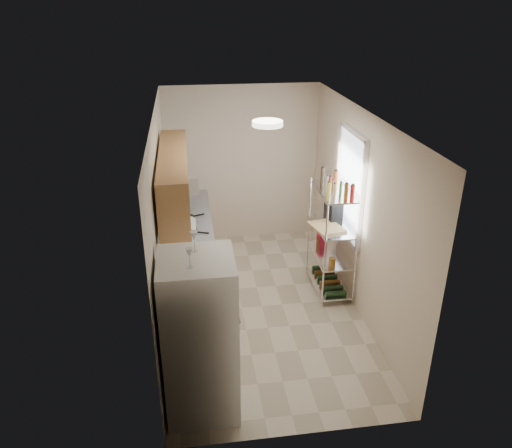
{
  "coord_description": "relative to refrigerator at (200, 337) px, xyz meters",
  "views": [
    {
      "loc": [
        -0.89,
        -5.61,
        3.83
      ],
      "look_at": [
        -0.05,
        0.25,
        1.12
      ],
      "focal_mm": 35.0,
      "sensor_mm": 36.0,
      "label": 1
    }
  ],
  "objects": [
    {
      "name": "bakers_rack",
      "position": [
        1.88,
        1.97,
        0.26
      ],
      "size": [
        0.45,
        0.9,
        1.73
      ],
      "color": "silver",
      "rests_on": "ground"
    },
    {
      "name": "wine_glass_b",
      "position": [
        -0.05,
        -0.14,
        0.94
      ],
      "size": [
        0.07,
        0.07,
        0.18
      ],
      "primitive_type": null,
      "color": "silver",
      "rests_on": "refrigerator"
    },
    {
      "name": "counter_run",
      "position": [
        -0.05,
        2.11,
        -0.4
      ],
      "size": [
        0.63,
        3.51,
        0.9
      ],
      "color": "tan",
      "rests_on": "ground"
    },
    {
      "name": "room",
      "position": [
        0.87,
        1.68,
        0.45
      ],
      "size": [
        2.52,
        4.42,
        2.62
      ],
      "color": "beige",
      "rests_on": "ground"
    },
    {
      "name": "range_hood",
      "position": [
        -0.13,
        2.58,
        0.54
      ],
      "size": [
        0.5,
        0.6,
        0.12
      ],
      "primitive_type": "cube",
      "color": "#B7BABC",
      "rests_on": "room"
    },
    {
      "name": "frying_pan_small",
      "position": [
        -0.08,
        2.7,
        0.07
      ],
      "size": [
        0.29,
        0.29,
        0.05
      ],
      "primitive_type": "cylinder",
      "rotation": [
        0.0,
        0.0,
        0.36
      ],
      "color": "black",
      "rests_on": "counter_run"
    },
    {
      "name": "upper_cabinets",
      "position": [
        -0.18,
        1.78,
        0.96
      ],
      "size": [
        0.33,
        2.2,
        0.72
      ],
      "primitive_type": "cube",
      "color": "tan",
      "rests_on": "room"
    },
    {
      "name": "storage_bag",
      "position": [
        1.84,
        2.3,
        -0.2
      ],
      "size": [
        0.12,
        0.16,
        0.18
      ],
      "primitive_type": "cube",
      "rotation": [
        0.0,
        0.0,
        0.08
      ],
      "color": "#AB1531",
      "rests_on": "bakers_rack"
    },
    {
      "name": "cutting_board",
      "position": [
        1.77,
        1.89,
        0.18
      ],
      "size": [
        0.46,
        0.53,
        0.03
      ],
      "primitive_type": "cube",
      "rotation": [
        0.0,
        0.0,
        0.25
      ],
      "color": "tan",
      "rests_on": "bakers_rack"
    },
    {
      "name": "espresso_machine",
      "position": [
        1.92,
        2.13,
        0.31
      ],
      "size": [
        0.21,
        0.28,
        0.3
      ],
      "primitive_type": "cube",
      "rotation": [
        0.0,
        0.0,
        0.16
      ],
      "color": "black",
      "rests_on": "bakers_rack"
    },
    {
      "name": "rice_cooker",
      "position": [
        -0.09,
        2.19,
        0.16
      ],
      "size": [
        0.27,
        0.27,
        0.22
      ],
      "primitive_type": "cylinder",
      "color": "white",
      "rests_on": "counter_run"
    },
    {
      "name": "frying_pan_large",
      "position": [
        -0.08,
        2.25,
        0.07
      ],
      "size": [
        0.36,
        0.36,
        0.05
      ],
      "primitive_type": "cylinder",
      "rotation": [
        0.0,
        0.0,
        -0.36
      ],
      "color": "black",
      "rests_on": "counter_run"
    },
    {
      "name": "window",
      "position": [
        2.1,
        2.03,
        0.7
      ],
      "size": [
        0.06,
        1.0,
        1.46
      ],
      "primitive_type": "cube",
      "color": "white",
      "rests_on": "room"
    },
    {
      "name": "refrigerator",
      "position": [
        0.0,
        0.0,
        0.0
      ],
      "size": [
        0.7,
        0.7,
        1.7
      ],
      "primitive_type": "cube",
      "color": "white",
      "rests_on": "ground"
    },
    {
      "name": "wine_glass_a",
      "position": [
        0.0,
        0.15,
        0.95
      ],
      "size": [
        0.07,
        0.07,
        0.2
      ],
      "primitive_type": null,
      "color": "silver",
      "rests_on": "refrigerator"
    },
    {
      "name": "ceiling_dome",
      "position": [
        0.87,
        1.38,
        1.72
      ],
      "size": [
        0.34,
        0.34,
        0.05
      ],
      "primitive_type": "cylinder",
      "color": "white",
      "rests_on": "room"
    }
  ]
}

